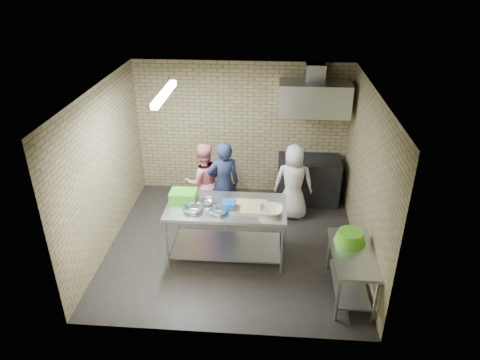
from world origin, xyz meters
name	(u,v)px	position (x,y,z in m)	size (l,w,h in m)	color
floor	(233,244)	(0.00, 0.00, 0.00)	(4.20, 4.20, 0.00)	black
ceiling	(232,91)	(0.00, 0.00, 2.70)	(4.20, 4.20, 0.00)	black
back_wall	(242,129)	(0.00, 2.00, 1.35)	(4.20, 0.06, 2.70)	#91875B
front_wall	(218,250)	(0.00, -2.00, 1.35)	(4.20, 0.06, 2.70)	#91875B
left_wall	(104,170)	(-2.10, 0.00, 1.35)	(0.06, 4.00, 2.70)	#91875B
right_wall	(367,179)	(2.10, 0.00, 1.35)	(0.06, 4.00, 2.70)	#91875B
prep_table	(227,231)	(-0.08, -0.30, 0.47)	(1.89, 0.94, 0.94)	silver
side_counter	(350,273)	(1.80, -1.10, 0.38)	(0.60, 1.20, 0.75)	silver
stove	(308,180)	(1.35, 1.65, 0.45)	(1.20, 0.70, 0.90)	black
range_hood	(314,99)	(1.35, 1.70, 2.10)	(1.30, 0.60, 0.60)	silver
hood_duct	(315,72)	(1.35, 1.85, 2.55)	(0.35, 0.30, 0.30)	#A5A8AD
wall_shelf	(329,105)	(1.65, 1.89, 1.92)	(0.80, 0.20, 0.04)	#3F2B19
fluorescent_fixture	(164,94)	(-1.00, 0.00, 2.64)	(0.10, 1.25, 0.08)	white
green_crate	(184,196)	(-0.78, -0.18, 1.03)	(0.42, 0.31, 0.17)	#30931B
blue_tub	(229,206)	(-0.03, -0.40, 1.01)	(0.21, 0.21, 0.14)	#1645A8
cutting_board	(248,207)	(0.27, -0.32, 0.96)	(0.58, 0.44, 0.03)	tan
mixing_bowl_a	(193,209)	(-0.58, -0.50, 0.98)	(0.29, 0.29, 0.07)	#B5B7BC
mixing_bowl_b	(208,202)	(-0.38, -0.25, 0.98)	(0.22, 0.22, 0.07)	#ADB0B4
mixing_bowl_c	(218,211)	(-0.18, -0.52, 0.98)	(0.27, 0.27, 0.07)	silver
ceramic_bowl	(271,210)	(0.62, -0.45, 0.99)	(0.36, 0.36, 0.09)	beige
green_basin	(350,237)	(1.78, -0.85, 0.83)	(0.46, 0.46, 0.17)	#59C626
bottle_red	(316,99)	(1.40, 1.89, 2.03)	(0.07, 0.07, 0.18)	#B22619
bottle_green	(337,101)	(1.80, 1.89, 2.02)	(0.06, 0.06, 0.15)	green
man_navy	(224,184)	(-0.23, 0.69, 0.80)	(0.59, 0.39, 1.61)	#141833
woman_pink	(204,181)	(-0.62, 0.87, 0.74)	(0.72, 0.56, 1.49)	#D8727B
woman_white	(294,182)	(1.03, 1.01, 0.73)	(0.71, 0.46, 1.46)	silver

